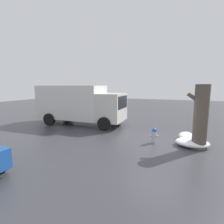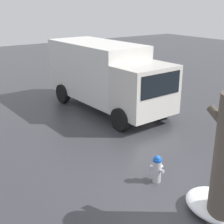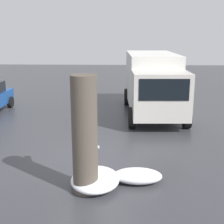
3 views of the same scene
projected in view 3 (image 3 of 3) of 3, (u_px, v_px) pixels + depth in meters
name	position (u px, v px, depth m)	size (l,w,h in m)	color
ground_plane	(93.00, 159.00, 10.03)	(60.00, 60.00, 0.00)	#38383D
fire_hydrant	(93.00, 147.00, 9.93)	(0.44, 0.35, 0.79)	#B7B7BC
tree_trunk	(85.00, 135.00, 7.67)	(0.97, 0.64, 3.00)	brown
delivery_truck	(153.00, 81.00, 15.38)	(6.70, 2.84, 2.94)	beige
snow_pile_by_hydrant	(95.00, 179.00, 8.24)	(1.54, 1.29, 0.38)	white
snow_pile_curbside	(137.00, 176.00, 8.46)	(0.79, 1.34, 0.36)	white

